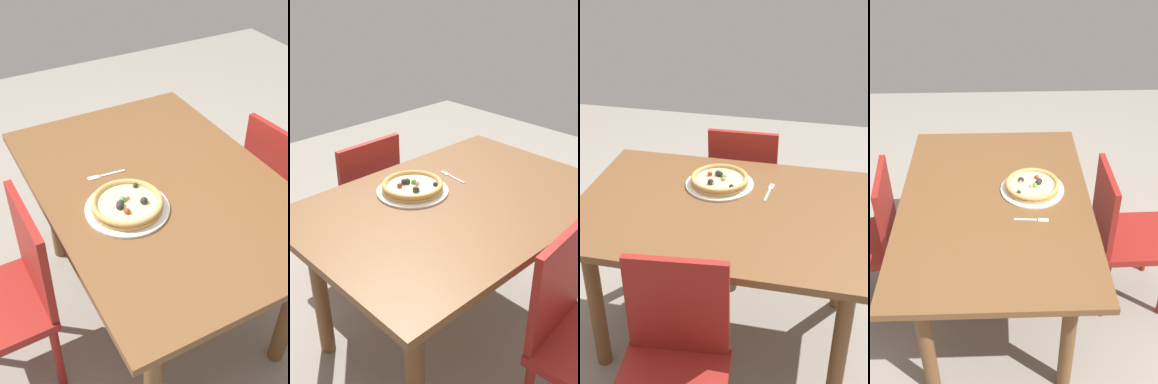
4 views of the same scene
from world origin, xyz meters
The scene contains 6 objects.
ground_plane centered at (0.00, 0.00, 0.00)m, with size 6.00×6.00×0.00m, color gray.
dining_table centered at (0.00, 0.00, 0.64)m, with size 1.39×0.96×0.75m.
chair_far centered at (-0.05, 0.69, 0.48)m, with size 0.41×0.41×0.87m.
plate centered at (-0.09, 0.19, 0.75)m, with size 0.33×0.33×0.01m, color silver.
pizza centered at (-0.09, 0.19, 0.78)m, with size 0.28×0.28×0.05m.
fork centered at (0.16, 0.19, 0.75)m, with size 0.03×0.17×0.00m.
Camera 4 is at (1.79, 0.03, 2.13)m, focal length 42.30 mm.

